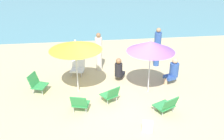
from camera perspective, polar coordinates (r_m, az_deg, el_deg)
name	(u,v)px	position (r m, az deg, el deg)	size (l,w,h in m)	color
ground_plane	(124,101)	(8.47, 2.78, -6.85)	(40.00, 40.00, 0.00)	#CCB789
sea_water	(95,10)	(21.86, -3.80, 13.21)	(40.00, 16.00, 0.01)	#5693A3
umbrella_purple	(151,46)	(8.36, 8.63, 5.21)	(1.58, 1.58, 1.90)	silver
umbrella_yellow	(75,46)	(8.41, -8.14, 5.39)	(1.74, 1.74, 1.88)	silver
beach_chair_a	(111,94)	(8.19, -0.27, -5.39)	(0.66, 0.69, 0.62)	#33934C
beach_chair_b	(78,67)	(10.21, -7.60, 0.60)	(0.63, 0.68, 0.57)	white
beach_chair_c	(167,105)	(7.90, 12.03, -7.59)	(0.74, 0.74, 0.59)	#33934C
beach_chair_d	(37,83)	(9.18, -16.36, -2.76)	(0.68, 0.68, 0.67)	#33934C
beach_chair_e	(80,103)	(7.79, -7.15, -7.30)	(0.61, 0.62, 0.63)	#33934C
person_a	(173,71)	(9.61, 13.41, -0.14)	(0.56, 0.45, 0.98)	#2D519E
person_b	(99,52)	(10.28, -2.95, 4.09)	(0.28, 0.28, 1.58)	silver
person_c	(119,70)	(9.56, 1.56, 0.11)	(0.44, 0.53, 0.91)	black
person_d	(157,47)	(10.85, 10.03, 5.08)	(0.28, 0.28, 1.65)	#2D519E
beach_bag	(147,126)	(7.17, 7.86, -12.31)	(0.29, 0.18, 0.30)	silver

